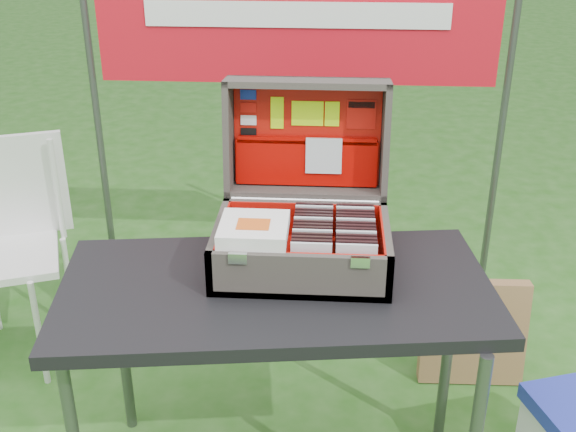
# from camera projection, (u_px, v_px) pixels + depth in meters

# --- Properties ---
(table) EXTENTS (1.28, 0.76, 0.76)m
(table) POSITION_uv_depth(u_px,v_px,m) (277.00, 391.00, 2.19)
(table) COLOR black
(table) RESTS_ON ground
(table_top) EXTENTS (1.28, 0.76, 0.04)m
(table_top) POSITION_uv_depth(u_px,v_px,m) (276.00, 290.00, 2.04)
(table_top) COLOR black
(table_top) RESTS_ON ground
(table_leg_bl) EXTENTS (0.04, 0.04, 0.72)m
(table_leg_bl) POSITION_uv_depth(u_px,v_px,m) (122.00, 342.00, 2.45)
(table_leg_bl) COLOR #59595B
(table_leg_bl) RESTS_ON ground
(table_leg_br) EXTENTS (0.04, 0.04, 0.72)m
(table_leg_br) POSITION_uv_depth(u_px,v_px,m) (447.00, 355.00, 2.39)
(table_leg_br) COLOR #59595B
(table_leg_br) RESTS_ON ground
(suitcase) EXTENTS (0.50, 0.52, 0.48)m
(suitcase) POSITION_uv_depth(u_px,v_px,m) (303.00, 184.00, 2.06)
(suitcase) COLOR #58524A
(suitcase) RESTS_ON table
(suitcase_base_bottom) EXTENTS (0.50, 0.36, 0.02)m
(suitcase_base_bottom) POSITION_uv_depth(u_px,v_px,m) (302.00, 265.00, 2.11)
(suitcase_base_bottom) COLOR #58524A
(suitcase_base_bottom) RESTS_ON table_top
(suitcase_base_wall_front) EXTENTS (0.50, 0.02, 0.13)m
(suitcase_base_wall_front) POSITION_uv_depth(u_px,v_px,m) (299.00, 277.00, 1.93)
(suitcase_base_wall_front) COLOR #58524A
(suitcase_base_wall_front) RESTS_ON table_top
(suitcase_base_wall_back) EXTENTS (0.50, 0.02, 0.13)m
(suitcase_base_wall_back) POSITION_uv_depth(u_px,v_px,m) (304.00, 222.00, 2.23)
(suitcase_base_wall_back) COLOR #58524A
(suitcase_base_wall_back) RESTS_ON table_top
(suitcase_base_wall_left) EXTENTS (0.02, 0.36, 0.13)m
(suitcase_base_wall_left) POSITION_uv_depth(u_px,v_px,m) (219.00, 245.00, 2.10)
(suitcase_base_wall_left) COLOR #58524A
(suitcase_base_wall_left) RESTS_ON table_top
(suitcase_base_wall_right) EXTENTS (0.02, 0.36, 0.13)m
(suitcase_base_wall_right) POSITION_uv_depth(u_px,v_px,m) (386.00, 250.00, 2.07)
(suitcase_base_wall_right) COLOR #58524A
(suitcase_base_wall_right) RESTS_ON table_top
(suitcase_liner_floor) EXTENTS (0.46, 0.32, 0.01)m
(suitcase_liner_floor) POSITION_uv_depth(u_px,v_px,m) (302.00, 261.00, 2.10)
(suitcase_liner_floor) COLOR red
(suitcase_liner_floor) RESTS_ON suitcase_base_bottom
(suitcase_latch_left) EXTENTS (0.05, 0.01, 0.03)m
(suitcase_latch_left) POSITION_uv_depth(u_px,v_px,m) (238.00, 258.00, 1.90)
(suitcase_latch_left) COLOR silver
(suitcase_latch_left) RESTS_ON suitcase_base_wall_front
(suitcase_latch_right) EXTENTS (0.05, 0.01, 0.03)m
(suitcase_latch_right) POSITION_uv_depth(u_px,v_px,m) (360.00, 262.00, 1.89)
(suitcase_latch_right) COLOR silver
(suitcase_latch_right) RESTS_ON suitcase_base_wall_front
(suitcase_hinge) EXTENTS (0.45, 0.02, 0.02)m
(suitcase_hinge) POSITION_uv_depth(u_px,v_px,m) (305.00, 200.00, 2.21)
(suitcase_hinge) COLOR silver
(suitcase_hinge) RESTS_ON suitcase_base_wall_back
(suitcase_lid_back) EXTENTS (0.50, 0.06, 0.36)m
(suitcase_lid_back) POSITION_uv_depth(u_px,v_px,m) (307.00, 134.00, 2.27)
(suitcase_lid_back) COLOR #58524A
(suitcase_lid_back) RESTS_ON suitcase_base_wall_back
(suitcase_lid_rim_far) EXTENTS (0.50, 0.14, 0.03)m
(suitcase_lid_rim_far) POSITION_uv_depth(u_px,v_px,m) (308.00, 83.00, 2.16)
(suitcase_lid_rim_far) COLOR #58524A
(suitcase_lid_rim_far) RESTS_ON suitcase_lid_back
(suitcase_lid_rim_near) EXTENTS (0.50, 0.14, 0.03)m
(suitcase_lid_rim_near) POSITION_uv_depth(u_px,v_px,m) (306.00, 191.00, 2.27)
(suitcase_lid_rim_near) COLOR #58524A
(suitcase_lid_rim_near) RESTS_ON suitcase_lid_back
(suitcase_lid_rim_left) EXTENTS (0.02, 0.17, 0.37)m
(suitcase_lid_rim_left) POSITION_uv_depth(u_px,v_px,m) (229.00, 137.00, 2.23)
(suitcase_lid_rim_left) COLOR #58524A
(suitcase_lid_rim_left) RESTS_ON suitcase_lid_back
(suitcase_lid_rim_right) EXTENTS (0.02, 0.17, 0.37)m
(suitcase_lid_rim_right) POSITION_uv_depth(u_px,v_px,m) (385.00, 140.00, 2.20)
(suitcase_lid_rim_right) COLOR #58524A
(suitcase_lid_rim_right) RESTS_ON suitcase_lid_back
(suitcase_lid_liner) EXTENTS (0.46, 0.04, 0.31)m
(suitcase_lid_liner) POSITION_uv_depth(u_px,v_px,m) (307.00, 135.00, 2.26)
(suitcase_lid_liner) COLOR red
(suitcase_lid_liner) RESTS_ON suitcase_lid_back
(suitcase_liner_wall_front) EXTENTS (0.46, 0.01, 0.11)m
(suitcase_liner_wall_front) POSITION_uv_depth(u_px,v_px,m) (299.00, 272.00, 1.94)
(suitcase_liner_wall_front) COLOR red
(suitcase_liner_wall_front) RESTS_ON suitcase_base_bottom
(suitcase_liner_wall_back) EXTENTS (0.46, 0.01, 0.11)m
(suitcase_liner_wall_back) POSITION_uv_depth(u_px,v_px,m) (304.00, 220.00, 2.22)
(suitcase_liner_wall_back) COLOR red
(suitcase_liner_wall_back) RESTS_ON suitcase_base_bottom
(suitcase_liner_wall_left) EXTENTS (0.01, 0.32, 0.11)m
(suitcase_liner_wall_left) POSITION_uv_depth(u_px,v_px,m) (223.00, 242.00, 2.09)
(suitcase_liner_wall_left) COLOR red
(suitcase_liner_wall_left) RESTS_ON suitcase_base_bottom
(suitcase_liner_wall_right) EXTENTS (0.01, 0.32, 0.11)m
(suitcase_liner_wall_right) POSITION_uv_depth(u_px,v_px,m) (382.00, 247.00, 2.06)
(suitcase_liner_wall_right) COLOR red
(suitcase_liner_wall_right) RESTS_ON suitcase_base_bottom
(suitcase_lid_pocket) EXTENTS (0.44, 0.05, 0.15)m
(suitcase_lid_pocket) POSITION_uv_depth(u_px,v_px,m) (307.00, 162.00, 2.27)
(suitcase_lid_pocket) COLOR #A50501
(suitcase_lid_pocket) RESTS_ON suitcase_lid_liner
(suitcase_pocket_edge) EXTENTS (0.43, 0.02, 0.02)m
(suitcase_pocket_edge) POSITION_uv_depth(u_px,v_px,m) (307.00, 140.00, 2.24)
(suitcase_pocket_edge) COLOR #A50501
(suitcase_pocket_edge) RESTS_ON suitcase_lid_pocket
(suitcase_pocket_cd) EXTENTS (0.11, 0.02, 0.11)m
(suitcase_pocket_cd) POSITION_uv_depth(u_px,v_px,m) (324.00, 156.00, 2.24)
(suitcase_pocket_cd) COLOR silver
(suitcase_pocket_cd) RESTS_ON suitcase_lid_pocket
(lid_sticker_cc_a) EXTENTS (0.05, 0.01, 0.03)m
(lid_sticker_cc_a) POSITION_uv_depth(u_px,v_px,m) (248.00, 95.00, 2.22)
(lid_sticker_cc_a) COLOR #1933B2
(lid_sticker_cc_a) RESTS_ON suitcase_lid_liner
(lid_sticker_cc_b) EXTENTS (0.05, 0.01, 0.03)m
(lid_sticker_cc_b) POSITION_uv_depth(u_px,v_px,m) (248.00, 107.00, 2.24)
(lid_sticker_cc_b) COLOR red
(lid_sticker_cc_b) RESTS_ON suitcase_lid_liner
(lid_sticker_cc_c) EXTENTS (0.05, 0.01, 0.03)m
(lid_sticker_cc_c) POSITION_uv_depth(u_px,v_px,m) (249.00, 120.00, 2.25)
(lid_sticker_cc_c) COLOR white
(lid_sticker_cc_c) RESTS_ON suitcase_lid_liner
(lid_sticker_cc_d) EXTENTS (0.05, 0.01, 0.03)m
(lid_sticker_cc_d) POSITION_uv_depth(u_px,v_px,m) (249.00, 133.00, 2.26)
(lid_sticker_cc_d) COLOR black
(lid_sticker_cc_d) RESTS_ON suitcase_lid_liner
(lid_card_neon_tall) EXTENTS (0.04, 0.01, 0.10)m
(lid_card_neon_tall) POSITION_uv_depth(u_px,v_px,m) (277.00, 113.00, 2.24)
(lid_card_neon_tall) COLOR #B5F40B
(lid_card_neon_tall) RESTS_ON suitcase_lid_liner
(lid_card_neon_main) EXTENTS (0.10, 0.01, 0.08)m
(lid_card_neon_main) POSITION_uv_depth(u_px,v_px,m) (307.00, 113.00, 2.23)
(lid_card_neon_main) COLOR #B5F40B
(lid_card_neon_main) RESTS_ON suitcase_lid_liner
(lid_card_neon_small) EXTENTS (0.04, 0.01, 0.08)m
(lid_card_neon_small) POSITION_uv_depth(u_px,v_px,m) (332.00, 114.00, 2.23)
(lid_card_neon_small) COLOR #B5F40B
(lid_card_neon_small) RESTS_ON suitcase_lid_liner
(lid_sticker_band) EXTENTS (0.09, 0.01, 0.09)m
(lid_sticker_band) POSITION_uv_depth(u_px,v_px,m) (361.00, 115.00, 2.22)
(lid_sticker_band) COLOR red
(lid_sticker_band) RESTS_ON suitcase_lid_liner
(lid_sticker_band_bar) EXTENTS (0.08, 0.01, 0.02)m
(lid_sticker_band_bar) POSITION_uv_depth(u_px,v_px,m) (362.00, 105.00, 2.21)
(lid_sticker_band_bar) COLOR black
(lid_sticker_band_bar) RESTS_ON suitcase_lid_liner
(cd_left_0) EXTENTS (0.11, 0.01, 0.13)m
(cd_left_0) POSITION_uv_depth(u_px,v_px,m) (311.00, 264.00, 1.95)
(cd_left_0) COLOR silver
(cd_left_0) RESTS_ON suitcase_liner_floor
(cd_left_1) EXTENTS (0.11, 0.01, 0.13)m
(cd_left_1) POSITION_uv_depth(u_px,v_px,m) (311.00, 260.00, 1.97)
(cd_left_1) COLOR black
(cd_left_1) RESTS_ON suitcase_liner_floor
(cd_left_2) EXTENTS (0.11, 0.01, 0.13)m
(cd_left_2) POSITION_uv_depth(u_px,v_px,m) (312.00, 257.00, 1.98)
(cd_left_2) COLOR black
(cd_left_2) RESTS_ON suitcase_liner_floor
(cd_left_3) EXTENTS (0.11, 0.01, 0.13)m
(cd_left_3) POSITION_uv_depth(u_px,v_px,m) (312.00, 253.00, 2.00)
(cd_left_3) COLOR black
(cd_left_3) RESTS_ON suitcase_liner_floor
(cd_left_4) EXTENTS (0.11, 0.01, 0.13)m
(cd_left_4) POSITION_uv_depth(u_px,v_px,m) (312.00, 250.00, 2.02)
(cd_left_4) COLOR silver
(cd_left_4) RESTS_ON suitcase_liner_floor
(cd_left_5) EXTENTS (0.11, 0.01, 0.13)m
(cd_left_5) POSITION_uv_depth(u_px,v_px,m) (312.00, 247.00, 2.04)
(cd_left_5) COLOR black
(cd_left_5) RESTS_ON suitcase_liner_floor
(cd_left_6) EXTENTS (0.11, 0.01, 0.13)m
(cd_left_6) POSITION_uv_depth(u_px,v_px,m) (313.00, 243.00, 2.06)
(cd_left_6) COLOR black
(cd_left_6) RESTS_ON suitcase_liner_floor
(cd_left_7) EXTENTS (0.11, 0.01, 0.13)m
(cd_left_7) POSITION_uv_depth(u_px,v_px,m) (313.00, 240.00, 2.07)
(cd_left_7) COLOR black
(cd_left_7) RESTS_ON suitcase_liner_floor
(cd_left_8) EXTENTS (0.11, 0.01, 0.13)m
(cd_left_8) POSITION_uv_depth(u_px,v_px,m) (313.00, 237.00, 2.09)
(cd_left_8) COLOR silver
(cd_left_8) RESTS_ON suitcase_liner_floor
(cd_left_9) EXTENTS (0.11, 0.01, 0.13)m
(cd_left_9) POSITION_uv_depth(u_px,v_px,m) (313.00, 234.00, 2.11)
(cd_left_9) COLOR black
(cd_left_9) RESTS_ON suitcase_liner_floor
(cd_left_10) EXTENTS (0.11, 0.01, 0.13)m
(cd_left_10) POSITION_uv_depth(u_px,v_px,m) (314.00, 231.00, 2.13)
(cd_left_10) COLOR black
(cd_left_10) RESTS_ON suitcase_liner_floor
(cd_left_11) EXTENTS (0.11, 0.01, 0.13)m
(cd_left_11) POSITION_uv_depth(u_px,v_px,m) (314.00, 228.00, 2.14)
(cd_left_11) COLOR black
(cd_left_11) RESTS_ON suitcase_liner_floor
(cd_left_12) EXTENTS (0.11, 0.01, 0.13)m
(cd_left_12) POSITION_uv_depth(u_px,v_px,m) (314.00, 225.00, 2.16)
(cd_left_12) COLOR silver
(cd_left_12) RESTS_ON suitcase_liner_floor
(cd_left_13) EXTENTS (0.11, 0.01, 0.13)m
(cd_left_13) POSITION_uv_depth(u_px,v_px,m) (314.00, 222.00, 2.18)
(cd_left_13) COLOR black
(cd_left_13) RESTS_ON suitcase_liner_floor
(cd_right_0) EXTENTS (0.11, 0.01, 0.13)m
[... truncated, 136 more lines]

